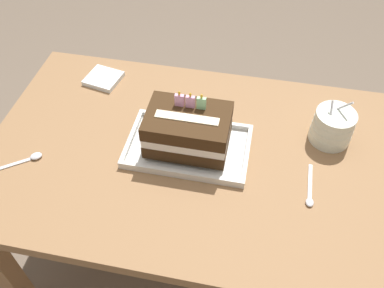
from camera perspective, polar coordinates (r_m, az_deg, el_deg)
ground_plane at (r=1.76m, az=0.37°, el=-15.91°), size 8.00×8.00×0.00m
dining_table at (r=1.26m, az=0.51°, el=-4.03°), size 1.22×0.75×0.69m
foil_tray at (r=1.19m, az=-0.53°, el=-0.45°), size 0.35×0.22×0.02m
birthday_cake at (r=1.13m, az=-0.56°, el=2.02°), size 0.23×0.16×0.16m
bowl_stack at (r=1.25m, az=18.89°, el=2.30°), size 0.12×0.12×0.15m
serving_spoon_near_tray at (r=1.13m, az=16.01°, el=-6.71°), size 0.02×0.14×0.01m
serving_spoon_by_bowls at (r=1.25m, az=-21.59°, el=-1.87°), size 0.13×0.10×0.01m
napkin_pile at (r=1.44m, az=-12.16°, el=8.87°), size 0.13×0.12×0.02m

